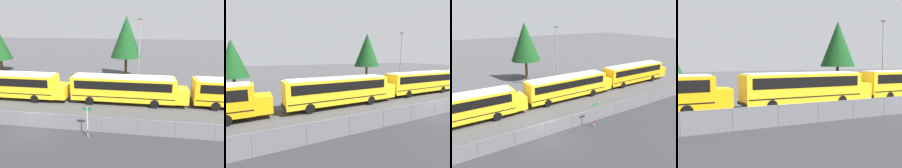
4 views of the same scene
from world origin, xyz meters
The scene contains 7 objects.
ground_plane centered at (0.00, 0.00, 0.00)m, with size 200.00×200.00×0.00m, color #424244.
fence centered at (0.00, 0.00, 0.73)m, with size 67.27×0.07×1.43m.
school_bus_1 centered at (-6.30, 6.80, 1.91)m, with size 13.20×2.47×3.21m.
school_bus_2 centered at (7.41, 7.22, 1.91)m, with size 13.20×2.47×3.21m.
street_sign centered at (5.13, -0.99, 1.41)m, with size 0.70×0.09×2.65m.
light_pole centered at (8.71, 12.74, 5.15)m, with size 0.60×0.24×9.52m.
tree_1 centered at (6.36, 19.56, 6.69)m, with size 5.08×5.08×10.01m.
Camera 1 is at (9.51, -16.58, 9.24)m, focal length 35.00 mm.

